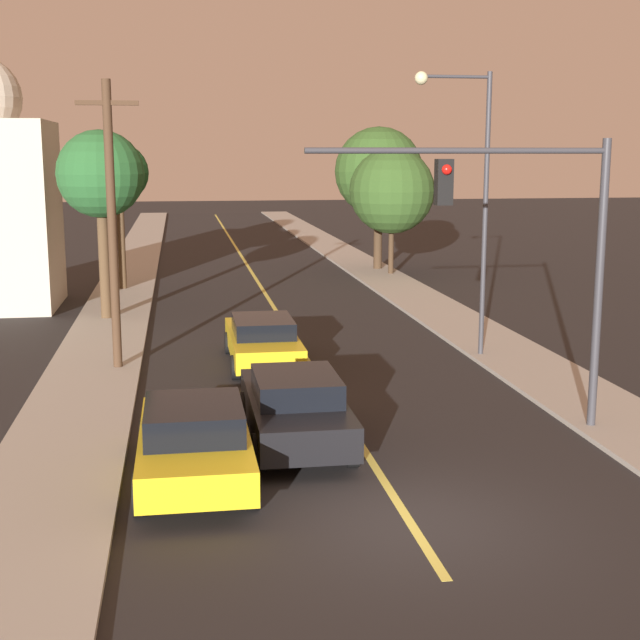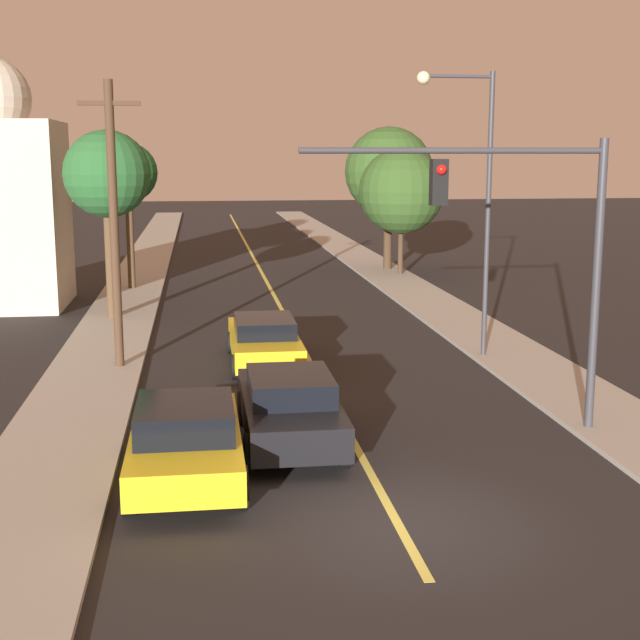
# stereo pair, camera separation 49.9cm
# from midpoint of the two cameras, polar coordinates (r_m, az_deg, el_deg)

# --- Properties ---
(ground_plane) EXTENTS (200.00, 200.00, 0.00)m
(ground_plane) POSITION_cam_midpoint_polar(r_m,az_deg,el_deg) (14.59, 4.80, -12.85)
(ground_plane) COLOR black
(road_surface) EXTENTS (9.29, 80.00, 0.01)m
(road_surface) POSITION_cam_midpoint_polar(r_m,az_deg,el_deg) (49.43, -5.17, 3.82)
(road_surface) COLOR black
(road_surface) RESTS_ON ground
(sidewalk_left) EXTENTS (2.50, 80.00, 0.12)m
(sidewalk_left) POSITION_cam_midpoint_polar(r_m,az_deg,el_deg) (49.39, -12.02, 3.69)
(sidewalk_left) COLOR #9E998E
(sidewalk_left) RESTS_ON ground
(sidewalk_right) EXTENTS (2.50, 80.00, 0.12)m
(sidewalk_right) POSITION_cam_midpoint_polar(r_m,az_deg,el_deg) (50.16, 1.58, 4.02)
(sidewalk_right) COLOR #9E998E
(sidewalk_right) RESTS_ON ground
(car_near_lane_front) EXTENTS (1.97, 4.76, 1.51)m
(car_near_lane_front) POSITION_cam_midpoint_polar(r_m,az_deg,el_deg) (17.97, -2.39, -5.57)
(car_near_lane_front) COLOR black
(car_near_lane_front) RESTS_ON ground
(car_near_lane_second) EXTENTS (1.94, 4.99, 1.36)m
(car_near_lane_second) POSITION_cam_midpoint_polar(r_m,az_deg,el_deg) (24.75, -4.27, -1.27)
(car_near_lane_second) COLOR gold
(car_near_lane_second) RESTS_ON ground
(car_outer_lane_front) EXTENTS (2.05, 4.68, 1.48)m
(car_outer_lane_front) POSITION_cam_midpoint_polar(r_m,az_deg,el_deg) (16.19, -8.93, -7.60)
(car_outer_lane_front) COLOR gold
(car_outer_lane_front) RESTS_ON ground
(traffic_signal_mast) EXTENTS (6.24, 0.42, 5.98)m
(traffic_signal_mast) POSITION_cam_midpoint_polar(r_m,az_deg,el_deg) (18.48, 12.58, 5.65)
(traffic_signal_mast) COLOR #333338
(traffic_signal_mast) RESTS_ON ground
(streetlamp_right) EXTENTS (2.18, 0.36, 7.88)m
(streetlamp_right) POSITION_cam_midpoint_polar(r_m,az_deg,el_deg) (25.32, 9.00, 8.98)
(streetlamp_right) COLOR #333338
(streetlamp_right) RESTS_ON ground
(utility_pole_left) EXTENTS (1.60, 0.24, 7.56)m
(utility_pole_left) POSITION_cam_midpoint_polar(r_m,az_deg,el_deg) (24.23, -13.76, 6.19)
(utility_pole_left) COLOR #422D1E
(utility_pole_left) RESTS_ON ground
(tree_left_near) EXTENTS (3.00, 3.00, 6.50)m
(tree_left_near) POSITION_cam_midpoint_polar(r_m,az_deg,el_deg) (31.80, -14.32, 8.94)
(tree_left_near) COLOR #4C3823
(tree_left_near) RESTS_ON ground
(tree_left_far) EXTENTS (2.50, 2.50, 6.15)m
(tree_left_far) POSITION_cam_midpoint_polar(r_m,az_deg,el_deg) (38.75, -13.13, 9.07)
(tree_left_far) COLOR #4C3823
(tree_left_far) RESTS_ON ground
(tree_right_near) EXTENTS (4.05, 4.05, 5.97)m
(tree_right_near) POSITION_cam_midpoint_polar(r_m,az_deg,el_deg) (42.77, 4.29, 8.24)
(tree_right_near) COLOR #3D2B1C
(tree_right_near) RESTS_ON ground
(tree_right_far) EXTENTS (4.36, 4.36, 7.00)m
(tree_right_far) POSITION_cam_midpoint_polar(r_m,az_deg,el_deg) (44.59, 3.45, 9.45)
(tree_right_far) COLOR #3D2B1C
(tree_right_far) RESTS_ON ground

